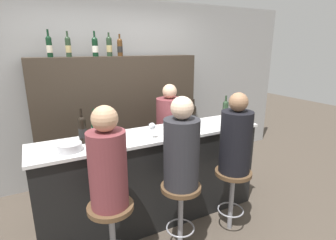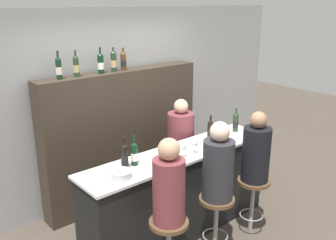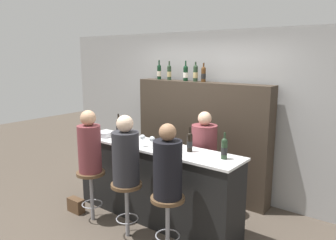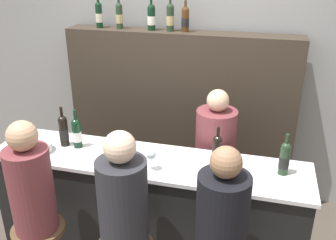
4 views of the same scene
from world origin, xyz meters
name	(u,v)px [view 1 (image 1 of 4)]	position (x,y,z in m)	size (l,w,h in m)	color
ground_plane	(165,230)	(0.00, 0.00, 0.00)	(16.00, 16.00, 0.00)	#4C4238
wall_back	(115,91)	(0.00, 1.63, 1.30)	(6.40, 0.05, 2.60)	#9E9E9E
bar_counter	(154,177)	(0.00, 0.25, 0.52)	(2.48, 0.55, 1.05)	black
back_bar_cabinet	(121,120)	(0.00, 1.40, 0.91)	(2.32, 0.28, 1.81)	#382D23
wine_bottle_counter_0	(82,129)	(-0.72, 0.31, 1.18)	(0.08, 0.08, 0.34)	black
wine_bottle_counter_1	(95,128)	(-0.60, 0.31, 1.17)	(0.07, 0.07, 0.32)	black
wine_bottle_counter_2	(193,115)	(0.53, 0.31, 1.17)	(0.07, 0.07, 0.31)	black
wine_bottle_counter_3	(225,110)	(1.01, 0.31, 1.17)	(0.07, 0.07, 0.31)	#233823
wine_bottle_backbar_0	(49,46)	(-0.84, 1.40, 1.94)	(0.07, 0.07, 0.32)	black
wine_bottle_backbar_1	(68,46)	(-0.63, 1.40, 1.94)	(0.07, 0.07, 0.31)	#233823
wine_bottle_backbar_2	(95,47)	(-0.30, 1.40, 1.94)	(0.08, 0.08, 0.32)	black
wine_bottle_backbar_3	(109,46)	(-0.11, 1.40, 1.95)	(0.07, 0.07, 0.31)	#233823
wine_bottle_backbar_4	(120,47)	(0.04, 1.40, 1.93)	(0.07, 0.07, 0.29)	#4C2D14
wine_glass_0	(152,127)	(-0.08, 0.12, 1.17)	(0.07, 0.07, 0.16)	silver
wine_glass_1	(167,125)	(0.08, 0.12, 1.17)	(0.08, 0.08, 0.16)	silver
metal_bowl	(70,147)	(-0.86, 0.16, 1.08)	(0.21, 0.21, 0.07)	#B7B7BC
bar_stool_left	(112,221)	(-0.65, -0.29, 0.54)	(0.38, 0.38, 0.69)	gray
guest_seated_left	(108,164)	(-0.65, -0.29, 1.06)	(0.30, 0.30, 0.83)	brown
bar_stool_middle	(181,200)	(0.02, -0.29, 0.54)	(0.38, 0.38, 0.69)	gray
guest_seated_middle	(181,149)	(0.02, -0.29, 1.06)	(0.32, 0.32, 0.84)	#28282D
bar_stool_right	(232,184)	(0.65, -0.29, 0.54)	(0.38, 0.38, 0.69)	gray
guest_seated_right	(236,139)	(0.65, -0.29, 1.05)	(0.32, 0.32, 0.82)	black
bartender	(170,143)	(0.46, 0.77, 0.68)	(0.35, 0.35, 1.48)	brown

